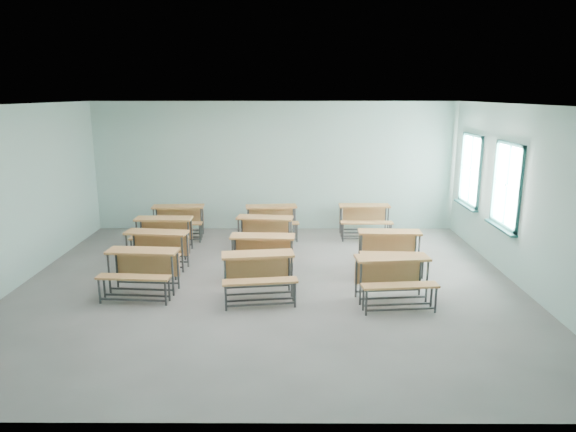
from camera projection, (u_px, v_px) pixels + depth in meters
name	position (u px, v px, depth m)	size (l,w,h in m)	color
room	(273.00, 198.00, 8.95)	(9.04, 8.04, 3.24)	gray
desk_unit_r0c0	(141.00, 266.00, 8.78)	(1.27, 0.90, 0.76)	#C38246
desk_unit_r0c1	(258.00, 269.00, 8.60)	(1.31, 0.97, 0.76)	#C38246
desk_unit_r0c2	(393.00, 273.00, 8.41)	(1.29, 0.93, 0.76)	#C38246
desk_unit_r1c0	(155.00, 245.00, 9.95)	(1.31, 0.96, 0.76)	#C38246
desk_unit_r1c1	(262.00, 250.00, 9.68)	(1.25, 0.88, 0.76)	#C38246
desk_unit_r1c2	(390.00, 245.00, 9.99)	(1.26, 0.88, 0.76)	#C38246
desk_unit_r2c0	(163.00, 230.00, 11.06)	(1.22, 0.82, 0.76)	#C38246
desk_unit_r2c1	(264.00, 229.00, 11.14)	(1.31, 0.96, 0.76)	#C38246
desk_unit_r3c0	(178.00, 217.00, 12.25)	(1.26, 0.89, 0.76)	#C38246
desk_unit_r3c1	(272.00, 217.00, 12.25)	(1.30, 0.94, 0.76)	#C38246
desk_unit_r3c2	(365.00, 216.00, 12.34)	(1.22, 0.82, 0.76)	#C38246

